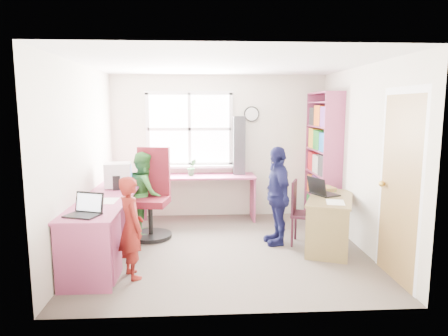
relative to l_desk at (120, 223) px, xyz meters
name	(u,v)px	position (x,y,z in m)	size (l,w,h in m)	color
room	(226,157)	(1.32, 0.38, 0.76)	(3.64, 3.44, 2.44)	#4D443D
l_desk	(120,223)	(0.00, 0.00, 0.00)	(2.38, 2.95, 0.75)	#A7426C
right_desk	(330,211)	(2.72, 0.29, 0.04)	(0.94, 1.30, 0.68)	olive
bookshelf	(323,161)	(2.96, 1.47, 0.55)	(0.30, 1.02, 2.10)	#A7426C
swivel_chair	(152,199)	(0.28, 0.88, 0.10)	(0.69, 0.69, 1.29)	black
wooden_chair	(301,210)	(2.36, 0.42, 0.02)	(0.49, 0.49, 0.88)	#36121F
crt_monitor	(118,175)	(-0.16, 0.76, 0.47)	(0.39, 0.36, 0.35)	silver
laptop_left	(85,210)	(-0.21, -0.67, 0.35)	(0.41, 0.37, 0.23)	black
laptop_right	(321,191)	(2.63, 0.43, 0.28)	(0.42, 0.45, 0.25)	black
speaker_a	(116,183)	(-0.16, 0.62, 0.39)	(0.12, 0.12, 0.20)	black
speaker_b	(124,176)	(-0.16, 1.19, 0.39)	(0.10, 0.10, 0.18)	black
cd_tower	(239,145)	(1.63, 1.80, 0.78)	(0.20, 0.18, 0.97)	black
game_box	(324,189)	(2.75, 0.73, 0.25)	(0.31, 0.31, 0.05)	red
paper_a	(107,201)	(-0.13, -0.05, 0.30)	(0.24, 0.33, 0.00)	white
paper_b	(335,202)	(2.68, 0.00, 0.23)	(0.29, 0.36, 0.00)	white
potted_plant	(192,167)	(0.85, 1.69, 0.43)	(0.15, 0.12, 0.28)	#317C3B
person_red	(131,227)	(0.23, -0.53, 0.11)	(0.41, 0.27, 1.13)	maroon
person_green	(145,193)	(0.16, 1.01, 0.16)	(0.60, 0.46, 1.23)	#33772F
person_navy	(277,195)	(2.03, 0.47, 0.22)	(0.79, 0.33, 1.35)	#151642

